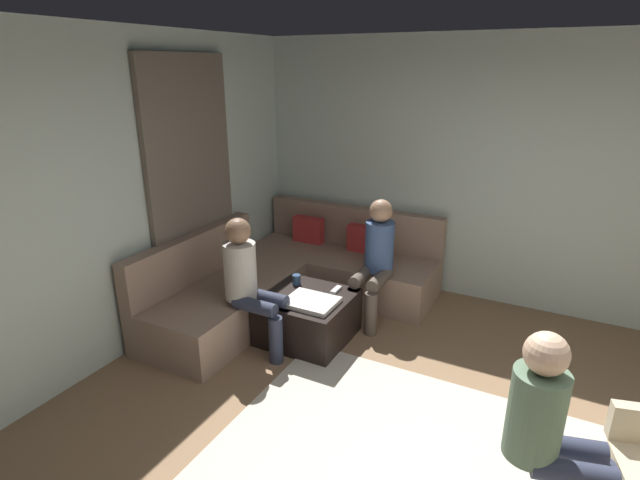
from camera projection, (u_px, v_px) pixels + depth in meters
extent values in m
cube|color=silver|center=(529.00, 178.00, 4.80)|extent=(6.00, 0.12, 2.70)
cube|color=silver|center=(61.00, 215.00, 3.63)|extent=(0.12, 6.00, 2.70)
cube|color=#726659|center=(192.00, 191.00, 4.71)|extent=(0.06, 1.10, 2.50)
cube|color=#9E7F6B|center=(340.00, 271.00, 5.52)|extent=(2.10, 0.85, 0.42)
cube|color=#9E7F6B|center=(354.00, 225.00, 5.67)|extent=(2.10, 0.14, 0.45)
cube|color=#9E7F6B|center=(225.00, 305.00, 4.72)|extent=(0.85, 1.70, 0.42)
cube|color=#9E7F6B|center=(192.00, 257.00, 4.73)|extent=(0.14, 1.70, 0.45)
cube|color=red|center=(308.00, 232.00, 5.77)|extent=(0.36, 0.12, 0.36)
cube|color=red|center=(363.00, 241.00, 5.46)|extent=(0.36, 0.12, 0.36)
cube|color=black|center=(308.00, 317.00, 4.51)|extent=(0.76, 0.76, 0.42)
cube|color=white|center=(311.00, 302.00, 4.29)|extent=(0.44, 0.36, 0.04)
cylinder|color=#334C72|center=(296.00, 279.00, 4.67)|extent=(0.08, 0.08, 0.10)
cube|color=white|center=(336.00, 290.00, 4.54)|extent=(0.05, 0.15, 0.02)
cylinder|color=brown|center=(371.00, 314.00, 4.57)|extent=(0.12, 0.12, 0.42)
cylinder|color=brown|center=(353.00, 309.00, 4.65)|extent=(0.12, 0.12, 0.42)
cylinder|color=brown|center=(380.00, 279.00, 4.65)|extent=(0.12, 0.40, 0.12)
cylinder|color=brown|center=(362.00, 276.00, 4.73)|extent=(0.12, 0.40, 0.12)
cylinder|color=#3F598C|center=(379.00, 246.00, 4.77)|extent=(0.28, 0.28, 0.50)
sphere|color=tan|center=(381.00, 211.00, 4.65)|extent=(0.22, 0.22, 0.22)
cylinder|color=#2D3347|center=(287.00, 330.00, 4.28)|extent=(0.12, 0.12, 0.42)
cylinder|color=#2D3347|center=(276.00, 340.00, 4.13)|extent=(0.12, 0.12, 0.42)
cylinder|color=#2D3347|center=(267.00, 298.00, 4.28)|extent=(0.40, 0.12, 0.12)
cylinder|color=#2D3347|center=(255.00, 306.00, 4.13)|extent=(0.40, 0.12, 0.12)
cylinder|color=beige|center=(240.00, 271.00, 4.21)|extent=(0.28, 0.28, 0.50)
sphere|color=#8C664C|center=(238.00, 231.00, 4.09)|extent=(0.22, 0.22, 0.22)
cylinder|color=#2D3347|center=(565.00, 447.00, 2.63)|extent=(0.42, 0.22, 0.12)
cylinder|color=#2D3347|center=(574.00, 473.00, 2.47)|extent=(0.42, 0.22, 0.12)
cylinder|color=#597259|center=(536.00, 414.00, 2.51)|extent=(0.28, 0.28, 0.50)
sphere|color=#D8AD8C|center=(546.00, 354.00, 2.39)|extent=(0.22, 0.22, 0.22)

